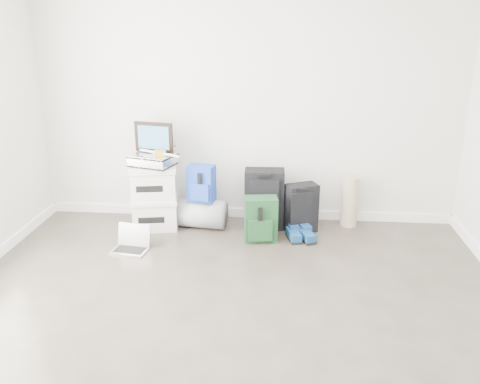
# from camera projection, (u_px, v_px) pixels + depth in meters

# --- Properties ---
(ground) EXTENTS (5.00, 5.00, 0.00)m
(ground) POSITION_uv_depth(u_px,v_px,m) (219.00, 354.00, 3.39)
(ground) COLOR #332E25
(ground) RESTS_ON ground
(room_envelope) EXTENTS (4.52, 5.02, 2.71)m
(room_envelope) POSITION_uv_depth(u_px,v_px,m) (216.00, 95.00, 2.85)
(room_envelope) COLOR silver
(room_envelope) RESTS_ON ground
(boxes_stack) EXTENTS (0.54, 0.46, 0.68)m
(boxes_stack) POSITION_uv_depth(u_px,v_px,m) (155.00, 197.00, 5.36)
(boxes_stack) COLOR silver
(boxes_stack) RESTS_ON ground
(briefcase) EXTENTS (0.49, 0.42, 0.12)m
(briefcase) POSITION_uv_depth(u_px,v_px,m) (153.00, 160.00, 5.23)
(briefcase) COLOR #B2B2B7
(briefcase) RESTS_ON boxes_stack
(painting) EXTENTS (0.42, 0.11, 0.32)m
(painting) POSITION_uv_depth(u_px,v_px,m) (154.00, 137.00, 5.25)
(painting) COLOR black
(painting) RESTS_ON briefcase
(drone) EXTENTS (0.48, 0.48, 0.05)m
(drone) POSITION_uv_depth(u_px,v_px,m) (159.00, 153.00, 5.18)
(drone) COLOR gold
(drone) RESTS_ON briefcase
(duffel_bag) EXTENTS (0.53, 0.37, 0.31)m
(duffel_bag) POSITION_uv_depth(u_px,v_px,m) (202.00, 214.00, 5.42)
(duffel_bag) COLOR gray
(duffel_bag) RESTS_ON ground
(blue_backpack) EXTENTS (0.30, 0.25, 0.39)m
(blue_backpack) POSITION_uv_depth(u_px,v_px,m) (201.00, 184.00, 5.28)
(blue_backpack) COLOR #172D9A
(blue_backpack) RESTS_ON duffel_bag
(large_suitcase) EXTENTS (0.42, 0.28, 0.64)m
(large_suitcase) POSITION_uv_depth(u_px,v_px,m) (264.00, 199.00, 5.36)
(large_suitcase) COLOR black
(large_suitcase) RESTS_ON ground
(green_backpack) EXTENTS (0.35, 0.27, 0.45)m
(green_backpack) POSITION_uv_depth(u_px,v_px,m) (261.00, 220.00, 5.07)
(green_backpack) COLOR #133618
(green_backpack) RESTS_ON ground
(carry_on) EXTENTS (0.37, 0.32, 0.51)m
(carry_on) POSITION_uv_depth(u_px,v_px,m) (301.00, 208.00, 5.28)
(carry_on) COLOR black
(carry_on) RESTS_ON ground
(shoes) EXTENTS (0.32, 0.30, 0.09)m
(shoes) POSITION_uv_depth(u_px,v_px,m) (300.00, 235.00, 5.14)
(shoes) COLOR black
(shoes) RESTS_ON ground
(rolled_rug) EXTENTS (0.18, 0.18, 0.54)m
(rolled_rug) POSITION_uv_depth(u_px,v_px,m) (350.00, 201.00, 5.43)
(rolled_rug) COLOR tan
(rolled_rug) RESTS_ON ground
(laptop) EXTENTS (0.36, 0.28, 0.24)m
(laptop) POSITION_uv_depth(u_px,v_px,m) (132.00, 244.00, 4.92)
(laptop) COLOR silver
(laptop) RESTS_ON ground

